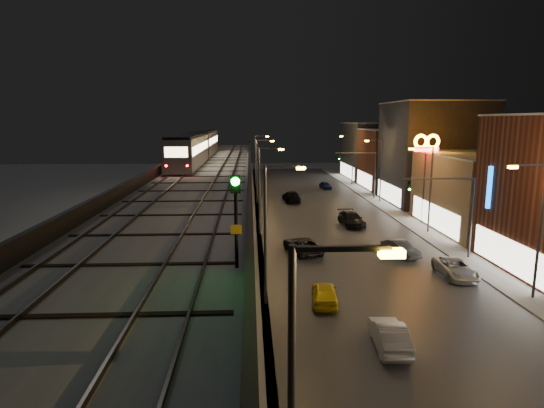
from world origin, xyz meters
name	(u,v)px	position (x,y,z in m)	size (l,w,h in m)	color
road_surface	(331,225)	(7.50, 35.00, 0.03)	(17.00, 120.00, 0.06)	#46474D
sidewalk_right	(418,224)	(17.50, 35.00, 0.07)	(4.00, 120.00, 0.14)	#9FA1A8
under_viaduct_pavement	(211,226)	(-6.00, 35.00, 0.03)	(11.00, 120.00, 0.06)	#9FA1A8
elevated_viaduct	(207,180)	(-6.00, 31.84, 5.62)	(9.00, 100.00, 6.30)	black
viaduct_trackbed	(207,173)	(-6.01, 31.97, 6.39)	(8.40, 100.00, 0.32)	#B2B7C1
viaduct_parapet_streetside	(250,168)	(-1.65, 32.00, 6.85)	(0.30, 100.00, 1.10)	black
viaduct_parapet_far	(164,168)	(-10.35, 32.00, 6.85)	(0.30, 100.00, 1.10)	black
building_c	(491,193)	(23.99, 32.00, 4.08)	(12.20, 15.20, 8.16)	#7F674C
building_d	(433,153)	(23.99, 48.00, 7.08)	(12.20, 13.20, 14.16)	#2A2B36
building_e	(400,159)	(23.99, 62.00, 5.08)	(12.20, 12.20, 10.16)	#59261A
building_f	(377,151)	(23.99, 76.00, 5.58)	(12.20, 16.20, 11.16)	#2F2F30
streetlight_left_0	(303,401)	(-0.43, -5.00, 5.24)	(2.57, 0.28, 9.00)	#38383A
streetlight_left_1	(270,225)	(-0.43, 13.00, 5.24)	(2.57, 0.28, 9.00)	#38383A
streetlight_right_1	(537,222)	(16.73, 13.00, 5.24)	(2.56, 0.28, 9.00)	#38383A
streetlight_left_2	(262,185)	(-0.43, 31.00, 5.24)	(2.57, 0.28, 9.00)	#38383A
streetlight_right_2	(428,184)	(16.73, 31.00, 5.24)	(2.56, 0.28, 9.00)	#38383A
streetlight_left_3	(259,167)	(-0.43, 49.00, 5.24)	(2.57, 0.28, 9.00)	#38383A
streetlight_right_3	(379,166)	(16.73, 49.00, 5.24)	(2.56, 0.28, 9.00)	#38383A
streetlight_left_4	(257,157)	(-0.43, 67.00, 5.24)	(2.57, 0.28, 9.00)	#38383A
streetlight_right_4	(351,156)	(16.73, 67.00, 5.24)	(2.56, 0.28, 9.00)	#38383A
traffic_light_rig_a	(459,207)	(15.84, 22.00, 4.50)	(6.10, 0.34, 7.00)	#38383A
traffic_light_rig_b	(367,169)	(15.84, 52.00, 4.50)	(6.10, 0.34, 7.00)	#38383A
subway_train	(198,146)	(-8.50, 46.02, 8.35)	(2.91, 35.47, 3.48)	gray
rail_signal	(236,203)	(-2.10, 0.56, 8.92)	(0.38, 0.44, 3.24)	black
car_taxi	(325,294)	(3.10, 12.86, 0.69)	(1.62, 4.03, 1.37)	yellow
car_near_white	(389,336)	(5.49, 6.96, 0.70)	(1.49, 4.26, 1.40)	silver
car_mid_silver	(302,246)	(2.97, 24.30, 0.68)	(2.27, 4.92, 1.37)	#3A3B3C
car_mid_dark	(291,197)	(4.31, 49.71, 0.77)	(2.15, 5.28, 1.53)	black
car_onc_silver	(401,249)	(11.36, 22.84, 0.66)	(1.40, 4.01, 1.32)	#4C5158
car_onc_dark	(455,269)	(13.74, 17.40, 0.66)	(2.18, 4.73, 1.31)	silver
car_onc_white	(351,220)	(9.61, 34.35, 0.76)	(2.13, 5.24, 1.52)	black
car_onc_red	(325,186)	(11.24, 61.84, 0.62)	(1.45, 3.61, 1.23)	#131C51
sign_mcdonalds	(426,151)	(18.00, 35.28, 8.27)	(3.02, 0.57, 10.14)	#38383A
sign_carwash	(497,195)	(18.50, 21.08, 5.62)	(1.54, 0.35, 8.00)	#38383A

